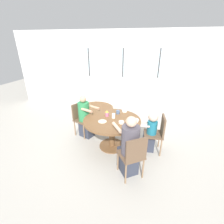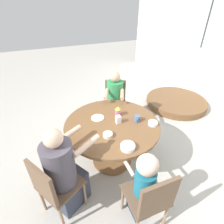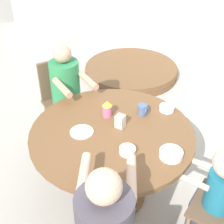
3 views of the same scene
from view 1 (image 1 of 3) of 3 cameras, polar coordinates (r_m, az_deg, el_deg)
name	(u,v)px [view 1 (image 1 of 3)]	position (r m, az deg, el deg)	size (l,w,h in m)	color
ground_plane	(112,146)	(3.71, 0.00, -12.81)	(16.00, 16.00, 0.00)	#B2ADA3
wall_back_with_windows	(123,70)	(5.90, 4.16, 15.71)	(8.40, 0.08, 2.80)	silver
dining_table	(112,126)	(3.41, 0.00, -5.17)	(1.28, 1.28, 0.71)	brown
chair_for_woman_green_shirt	(133,154)	(2.66, 8.15, -15.59)	(0.54, 0.54, 0.87)	brown
chair_for_man_blue_shirt	(81,116)	(4.04, -11.84, -1.63)	(0.54, 0.54, 0.87)	brown
chair_for_toddler	(158,131)	(3.42, 17.09, -6.98)	(0.41, 0.41, 0.87)	brown
person_woman_green_shirt	(129,148)	(2.78, 6.48, -13.58)	(0.55, 0.64, 1.16)	#333847
person_man_blue_shirt	(85,119)	(3.93, -10.17, -2.45)	(0.59, 0.49, 1.11)	#333847
person_toddler	(150,132)	(3.42, 14.41, -7.52)	(0.41, 0.24, 0.96)	#333847
coffee_mug	(118,112)	(3.61, 2.26, -0.04)	(0.09, 0.08, 0.09)	slate
sippy_cup	(107,113)	(3.46, -1.93, -0.51)	(0.08, 0.08, 0.14)	#CC668C
milk_carton_small	(114,116)	(3.38, 0.62, -1.47)	(0.06, 0.06, 0.11)	silver
bowl_white_shallow	(125,111)	(3.75, 4.80, 0.45)	(0.13, 0.13, 0.04)	white
bowl_cereal	(135,120)	(3.27, 8.67, -3.18)	(0.17, 0.17, 0.05)	white
bowl_fruit	(121,122)	(3.17, 3.63, -3.94)	(0.12, 0.12, 0.04)	silver
plate_tortillas	(102,121)	(3.24, -3.67, -3.60)	(0.18, 0.18, 0.01)	beige
folded_table_stack	(95,109)	(5.62, -6.53, 1.04)	(1.37, 1.37, 0.15)	brown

